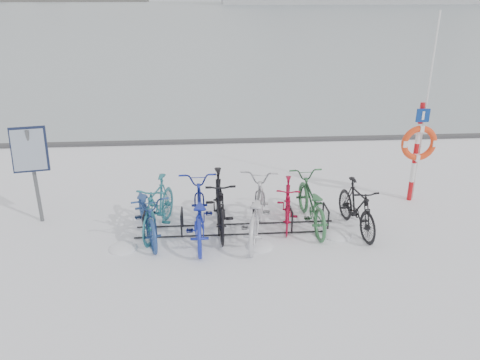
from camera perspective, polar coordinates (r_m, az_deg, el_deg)
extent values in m
plane|color=white|center=(9.43, -0.43, -6.10)|extent=(900.00, 900.00, 0.00)
cube|color=#A5B2BA|center=(163.37, -4.25, 20.26)|extent=(400.00, 298.00, 0.02)
cube|color=#3F3F42|center=(14.88, -1.93, 4.76)|extent=(400.00, 0.25, 0.10)
cylinder|color=black|center=(9.20, -11.65, -5.79)|extent=(0.04, 0.04, 0.44)
cylinder|color=black|center=(9.59, -11.35, -4.57)|extent=(0.04, 0.04, 0.44)
cylinder|color=black|center=(9.30, -11.60, -3.96)|extent=(0.04, 0.44, 0.04)
cylinder|color=black|center=(9.13, -7.15, -5.71)|extent=(0.04, 0.04, 0.44)
cylinder|color=black|center=(9.53, -7.04, -4.49)|extent=(0.04, 0.04, 0.44)
cylinder|color=black|center=(9.23, -7.16, -3.87)|extent=(0.04, 0.44, 0.04)
cylinder|color=black|center=(9.12, -2.61, -5.60)|extent=(0.04, 0.04, 0.44)
cylinder|color=black|center=(9.51, -2.69, -4.38)|extent=(0.04, 0.04, 0.44)
cylinder|color=black|center=(9.22, -2.68, -3.75)|extent=(0.04, 0.44, 0.04)
cylinder|color=black|center=(9.16, 1.91, -5.45)|extent=(0.04, 0.04, 0.44)
cylinder|color=black|center=(9.55, 1.64, -4.24)|extent=(0.04, 0.04, 0.44)
cylinder|color=black|center=(9.26, 1.79, -3.62)|extent=(0.04, 0.44, 0.04)
cylinder|color=black|center=(9.26, 6.37, -5.27)|extent=(0.04, 0.04, 0.44)
cylinder|color=black|center=(9.65, 5.91, -4.08)|extent=(0.04, 0.04, 0.44)
cylinder|color=black|center=(9.36, 6.19, -3.46)|extent=(0.04, 0.44, 0.04)
cylinder|color=black|center=(9.41, 10.70, -5.06)|extent=(0.04, 0.04, 0.44)
cylinder|color=black|center=(9.79, 10.07, -3.91)|extent=(0.04, 0.04, 0.44)
cylinder|color=black|center=(9.51, 10.47, -3.29)|extent=(0.04, 0.44, 0.04)
cylinder|color=black|center=(9.23, -0.34, -6.63)|extent=(4.00, 0.03, 0.03)
cylinder|color=black|center=(9.62, -0.52, -5.38)|extent=(4.00, 0.03, 0.03)
cylinder|color=#595B5E|center=(10.26, -23.73, 0.32)|extent=(0.08, 0.08, 1.96)
cube|color=black|center=(10.05, -24.29, 3.43)|extent=(0.71, 0.37, 0.88)
cube|color=#8C99AD|center=(10.01, -24.36, 3.35)|extent=(0.63, 0.29, 0.79)
cylinder|color=#B60E14|center=(11.35, 20.03, -1.23)|extent=(0.10, 0.10, 0.45)
cylinder|color=silver|center=(11.19, 20.32, 0.90)|extent=(0.10, 0.10, 0.45)
cylinder|color=#B60E14|center=(11.05, 20.62, 3.09)|extent=(0.10, 0.10, 0.45)
cylinder|color=silver|center=(10.92, 20.94, 5.33)|extent=(0.10, 0.10, 0.45)
cylinder|color=#B60E14|center=(10.81, 21.26, 7.61)|extent=(0.10, 0.10, 0.45)
torus|color=#EE3F16|center=(10.90, 20.99, 4.21)|extent=(0.79, 0.13, 0.79)
cube|color=navy|center=(10.75, 21.41, 7.35)|extent=(0.29, 0.03, 0.29)
cylinder|color=silver|center=(10.90, 21.66, 7.77)|extent=(0.04, 0.04, 4.10)
imported|color=navy|center=(9.20, -11.25, -3.74)|extent=(1.18, 2.07, 1.03)
imported|color=#226673|center=(9.32, -9.95, -2.98)|extent=(0.94, 1.92, 1.11)
imported|color=#18279E|center=(8.99, -5.11, -3.64)|extent=(0.77, 2.15, 1.12)
imported|color=black|center=(9.26, -2.51, -2.54)|extent=(0.63, 2.01, 1.20)
imported|color=silver|center=(9.02, 1.96, -3.41)|extent=(1.18, 2.29, 1.14)
imported|color=maroon|center=(9.55, 5.83, -2.63)|extent=(0.72, 1.66, 0.96)
imported|color=#2D653A|center=(9.56, 8.65, -2.47)|extent=(0.79, 2.02, 1.04)
imported|color=black|center=(9.52, 14.05, -3.04)|extent=(0.69, 1.77, 1.04)
ellipsoid|color=white|center=(8.86, 2.40, -8.10)|extent=(0.52, 0.52, 0.18)
ellipsoid|color=white|center=(10.29, 14.12, -4.30)|extent=(0.40, 0.40, 0.14)
ellipsoid|color=white|center=(9.43, 11.71, -6.59)|extent=(0.58, 0.58, 0.20)
ellipsoid|color=white|center=(9.68, -4.00, -5.37)|extent=(0.46, 0.46, 0.16)
ellipsoid|color=white|center=(9.04, -14.06, -8.14)|extent=(0.53, 0.53, 0.19)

